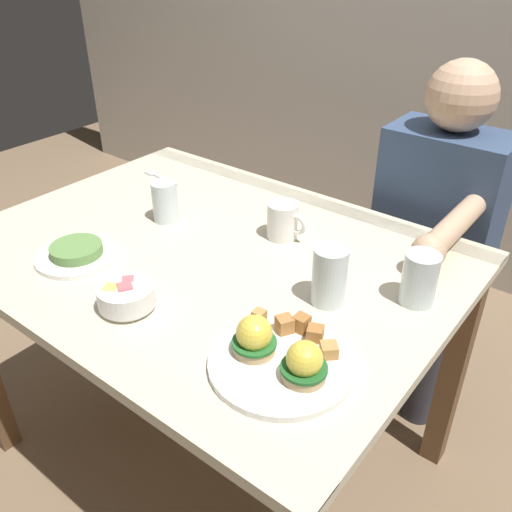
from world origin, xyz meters
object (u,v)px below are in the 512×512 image
(dining_table, at_px, (209,285))
(side_plate, at_px, (77,253))
(fruit_bowl, at_px, (126,296))
(water_glass_far, at_px, (330,279))
(diner_person, at_px, (433,231))
(water_glass_extra, at_px, (165,204))
(coffee_mug, at_px, (283,220))
(water_glass_near, at_px, (419,282))
(fork, at_px, (161,177))
(eggs_benedict_plate, at_px, (281,355))

(dining_table, relative_size, side_plate, 6.00)
(fruit_bowl, height_order, side_plate, fruit_bowl)
(fruit_bowl, distance_m, water_glass_far, 0.43)
(diner_person, bearing_deg, water_glass_extra, -134.90)
(water_glass_far, xyz_separation_m, diner_person, (0.00, 0.60, -0.15))
(coffee_mug, bearing_deg, water_glass_extra, -158.88)
(dining_table, distance_m, water_glass_near, 0.54)
(coffee_mug, bearing_deg, fork, 172.56)
(dining_table, xyz_separation_m, water_glass_near, (0.50, 0.12, 0.16))
(fruit_bowl, relative_size, water_glass_far, 0.92)
(water_glass_extra, bearing_deg, diner_person, 45.10)
(dining_table, relative_size, eggs_benedict_plate, 4.44)
(coffee_mug, relative_size, side_plate, 0.56)
(dining_table, bearing_deg, diner_person, 59.41)
(side_plate, bearing_deg, fork, 113.21)
(eggs_benedict_plate, height_order, water_glass_extra, water_glass_extra)
(fruit_bowl, relative_size, coffee_mug, 1.08)
(coffee_mug, xyz_separation_m, fork, (-0.53, 0.07, -0.05))
(coffee_mug, distance_m, fork, 0.54)
(dining_table, relative_size, water_glass_extra, 10.87)
(dining_table, xyz_separation_m, fork, (-0.42, 0.24, 0.11))
(dining_table, relative_size, fruit_bowl, 10.00)
(diner_person, bearing_deg, water_glass_far, -90.37)
(eggs_benedict_plate, relative_size, fork, 1.73)
(coffee_mug, height_order, side_plate, coffee_mug)
(fork, distance_m, side_plate, 0.50)
(eggs_benedict_plate, xyz_separation_m, fork, (-0.80, 0.46, -0.02))
(water_glass_extra, bearing_deg, side_plate, -95.19)
(fruit_bowl, bearing_deg, eggs_benedict_plate, 8.95)
(water_glass_near, bearing_deg, water_glass_extra, -174.58)
(fork, relative_size, diner_person, 0.14)
(water_glass_near, height_order, water_glass_far, water_glass_far)
(water_glass_extra, relative_size, diner_person, 0.10)
(water_glass_near, xyz_separation_m, water_glass_extra, (-0.69, -0.07, -0.00))
(eggs_benedict_plate, height_order, fruit_bowl, eggs_benedict_plate)
(dining_table, height_order, fruit_bowl, fruit_bowl)
(fork, distance_m, diner_person, 0.86)
(dining_table, relative_size, water_glass_near, 10.25)
(fork, relative_size, water_glass_far, 1.20)
(dining_table, relative_size, water_glass_far, 9.21)
(water_glass_extra, bearing_deg, water_glass_near, 5.42)
(eggs_benedict_plate, bearing_deg, dining_table, 150.03)
(fruit_bowl, distance_m, diner_person, 0.95)
(dining_table, bearing_deg, side_plate, -134.39)
(coffee_mug, distance_m, water_glass_near, 0.39)
(eggs_benedict_plate, bearing_deg, diner_person, 92.34)
(fork, relative_size, side_plate, 0.78)
(coffee_mug, height_order, fork, coffee_mug)
(diner_person, bearing_deg, fork, -154.77)
(dining_table, distance_m, fruit_bowl, 0.31)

